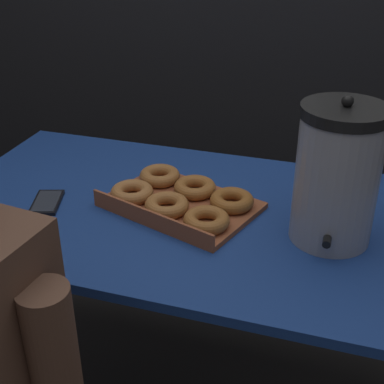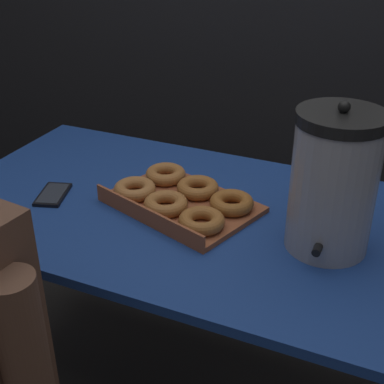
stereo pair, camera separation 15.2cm
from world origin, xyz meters
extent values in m
cube|color=navy|center=(0.00, 0.00, 0.70)|extent=(1.54, 0.83, 0.03)
cylinder|color=#ADADB2|center=(-0.72, 0.37, 0.34)|extent=(0.03, 0.03, 0.69)
cube|color=brown|center=(-0.05, 0.01, 0.72)|extent=(0.49, 0.41, 0.02)
cube|color=brown|center=(-0.10, -0.12, 0.75)|extent=(0.40, 0.14, 0.04)
torus|color=#A66936|center=(-0.20, -0.01, 0.75)|extent=(0.18, 0.18, 0.04)
torus|color=#9F622F|center=(-0.07, -0.05, 0.75)|extent=(0.18, 0.18, 0.04)
torus|color=#985B28|center=(0.05, -0.10, 0.75)|extent=(0.17, 0.17, 0.04)
torus|color=#9F622F|center=(-0.16, 0.12, 0.75)|extent=(0.18, 0.18, 0.04)
torus|color=#985B28|center=(-0.03, 0.07, 0.75)|extent=(0.15, 0.15, 0.04)
torus|color=#925522|center=(0.09, 0.03, 0.75)|extent=(0.18, 0.18, 0.04)
cylinder|color=#939399|center=(0.37, -0.02, 0.88)|extent=(0.21, 0.21, 0.34)
cylinder|color=black|center=(0.37, -0.02, 1.06)|extent=(0.22, 0.22, 0.03)
sphere|color=black|center=(0.37, -0.02, 1.09)|extent=(0.03, 0.03, 0.03)
cylinder|color=black|center=(0.37, -0.13, 0.77)|extent=(0.02, 0.05, 0.02)
cube|color=black|center=(-0.44, -0.09, 0.72)|extent=(0.12, 0.16, 0.01)
cube|color=#2D333D|center=(-0.44, -0.09, 0.72)|extent=(0.10, 0.14, 0.00)
cylinder|color=brown|center=(-0.08, -0.66, 0.69)|extent=(0.10, 0.10, 0.45)
camera|label=1|loc=(0.38, -1.28, 1.50)|focal=50.00mm
camera|label=2|loc=(0.52, -1.22, 1.50)|focal=50.00mm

